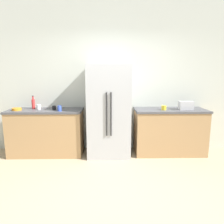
% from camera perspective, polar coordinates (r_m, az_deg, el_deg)
% --- Properties ---
extents(ground_plane, '(10.22, 10.22, 0.00)m').
position_cam_1_polar(ground_plane, '(2.99, 0.79, -22.07)').
color(ground_plane, tan).
extents(kitchen_back_panel, '(5.11, 0.10, 3.08)m').
position_cam_1_polar(kitchen_back_panel, '(4.38, 0.02, 9.60)').
color(kitchen_back_panel, silver).
rests_on(kitchen_back_panel, ground_plane).
extents(counter_left, '(1.45, 0.62, 0.92)m').
position_cam_1_polar(counter_left, '(4.37, -17.64, -5.26)').
color(counter_left, tan).
rests_on(counter_left, ground_plane).
extents(counter_right, '(1.42, 0.62, 0.92)m').
position_cam_1_polar(counter_right, '(4.37, 15.59, -5.13)').
color(counter_right, tan).
rests_on(counter_right, ground_plane).
extents(refrigerator, '(0.82, 0.69, 1.78)m').
position_cam_1_polar(refrigerator, '(4.05, -0.91, 0.27)').
color(refrigerator, '#B2B5BA').
rests_on(refrigerator, ground_plane).
extents(toaster, '(0.27, 0.15, 0.16)m').
position_cam_1_polar(toaster, '(4.30, 19.81, 1.71)').
color(toaster, silver).
rests_on(toaster, counter_right).
extents(bottle_a, '(0.06, 0.06, 0.26)m').
position_cam_1_polar(bottle_a, '(4.44, -20.96, 2.23)').
color(bottle_a, red).
rests_on(bottle_a, counter_left).
extents(cup_a, '(0.08, 0.08, 0.08)m').
position_cam_1_polar(cup_a, '(4.19, -15.74, 1.14)').
color(cup_a, black).
rests_on(cup_a, counter_left).
extents(cup_b, '(0.09, 0.09, 0.09)m').
position_cam_1_polar(cup_b, '(4.14, 14.17, 1.15)').
color(cup_b, yellow).
rests_on(cup_b, counter_right).
extents(cup_c, '(0.08, 0.08, 0.09)m').
position_cam_1_polar(cup_c, '(4.34, -19.65, 1.34)').
color(cup_c, white).
rests_on(cup_c, counter_left).
extents(cup_d, '(0.07, 0.07, 0.10)m').
position_cam_1_polar(cup_d, '(4.00, -14.34, 0.98)').
color(cup_d, blue).
rests_on(cup_d, counter_left).
extents(bowl_a, '(0.18, 0.18, 0.05)m').
position_cam_1_polar(bowl_a, '(4.38, -24.88, 0.72)').
color(bowl_a, orange).
rests_on(bowl_a, counter_left).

